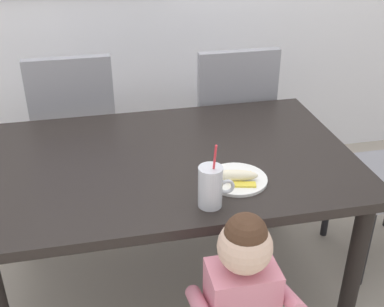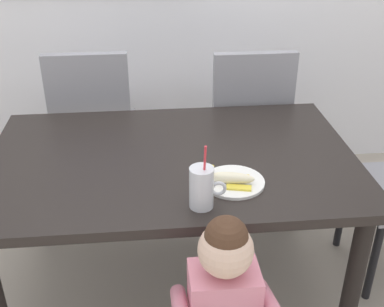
% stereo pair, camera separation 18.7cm
% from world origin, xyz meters
% --- Properties ---
extents(ground_plane, '(24.00, 24.00, 0.00)m').
position_xyz_m(ground_plane, '(0.00, 0.00, 0.00)').
color(ground_plane, '#9E9384').
extents(dining_table, '(1.50, 0.96, 0.71)m').
position_xyz_m(dining_table, '(0.00, 0.00, 0.62)').
color(dining_table, black).
rests_on(dining_table, ground).
extents(dining_chair_left, '(0.44, 0.44, 0.96)m').
position_xyz_m(dining_chair_left, '(-0.39, 0.72, 0.54)').
color(dining_chair_left, gray).
rests_on(dining_chair_left, ground).
extents(dining_chair_right, '(0.44, 0.44, 0.96)m').
position_xyz_m(dining_chair_right, '(0.45, 0.66, 0.54)').
color(dining_chair_right, gray).
rests_on(dining_chair_right, ground).
extents(toddler_standing, '(0.33, 0.24, 0.84)m').
position_xyz_m(toddler_standing, '(0.12, -0.62, 0.53)').
color(toddler_standing, '#3F4760').
rests_on(toddler_standing, ground).
extents(milk_cup, '(0.13, 0.08, 0.25)m').
position_xyz_m(milk_cup, '(0.08, -0.36, 0.77)').
color(milk_cup, silver).
rests_on(milk_cup, dining_table).
extents(snack_plate, '(0.23, 0.23, 0.01)m').
position_xyz_m(snack_plate, '(0.21, -0.23, 0.71)').
color(snack_plate, white).
rests_on(snack_plate, dining_table).
extents(peeled_banana, '(0.18, 0.13, 0.07)m').
position_xyz_m(peeled_banana, '(0.20, -0.24, 0.74)').
color(peeled_banana, '#F4EAC6').
rests_on(peeled_banana, snack_plate).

